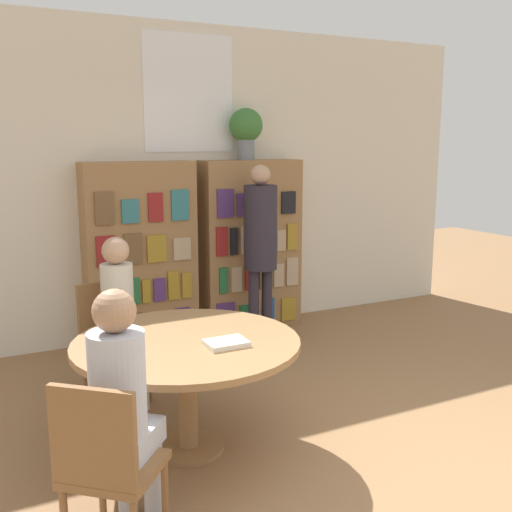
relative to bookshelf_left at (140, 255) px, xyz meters
The scene contains 11 objects.
wall_back 0.89m from the bookshelf_left, 18.69° to the left, with size 6.40×0.07×3.00m.
bookshelf_left is the anchor object (origin of this frame).
bookshelf_right 1.15m from the bookshelf_left, ahead, with size 1.03×0.34×1.72m.
flower_vase 1.61m from the bookshelf_left, ahead, with size 0.33×0.33×0.50m.
reading_table 2.16m from the bookshelf_left, 98.89° to the right, with size 1.38×1.38×0.72m.
chair_near_camera 3.09m from the bookshelf_left, 109.15° to the right, with size 0.56×0.56×0.88m.
chair_left_side 1.31m from the bookshelf_left, 116.64° to the right, with size 0.48×0.48×0.88m.
seated_reader_left 1.41m from the bookshelf_left, 111.83° to the right, with size 0.30×0.37×1.24m.
seated_reader_right 2.90m from the bookshelf_left, 107.84° to the right, with size 0.41×0.41×1.25m.
librarian_standing 1.14m from the bookshelf_left, 26.56° to the right, with size 0.31×0.58×1.69m.
open_book_on_table 2.33m from the bookshelf_left, 93.93° to the right, with size 0.24×0.18×0.03m.
Camera 1 is at (-2.09, -1.96, 1.89)m, focal length 42.00 mm.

